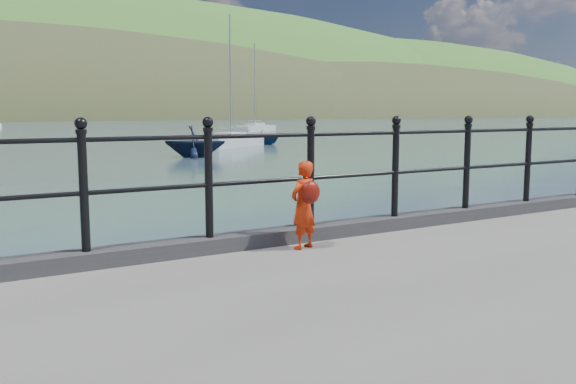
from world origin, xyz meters
TOP-DOWN VIEW (x-y plane):
  - ground at (0.00, 0.00)m, footprint 600.00×600.00m
  - kerb at (0.00, -0.15)m, footprint 60.00×0.30m
  - railing at (0.00, -0.15)m, footprint 18.11×0.11m
  - far_shore at (38.34, 239.41)m, footprint 830.00×200.00m
  - child at (0.28, -0.51)m, footprint 0.38×0.34m
  - launch_blue at (18.37, 34.67)m, footprint 4.67×5.77m
  - launch_navy at (9.29, 24.37)m, footprint 4.13×3.99m
  - sailboat_near at (14.91, 31.68)m, footprint 6.35×5.29m
  - sailboat_far at (31.69, 59.97)m, footprint 7.37×6.05m

SIDE VIEW (x-z plane):
  - far_shore at x=38.34m, z-range -100.57..55.43m
  - ground at x=0.00m, z-range 0.00..0.00m
  - sailboat_near at x=14.91m, z-range -4.13..4.81m
  - sailboat_far at x=31.69m, z-range -4.97..5.66m
  - launch_blue at x=18.37m, z-range 0.00..1.05m
  - launch_navy at x=9.29m, z-range 0.00..1.67m
  - kerb at x=0.00m, z-range 1.00..1.15m
  - child at x=0.28m, z-range 1.01..1.91m
  - railing at x=0.00m, z-range 1.23..2.42m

